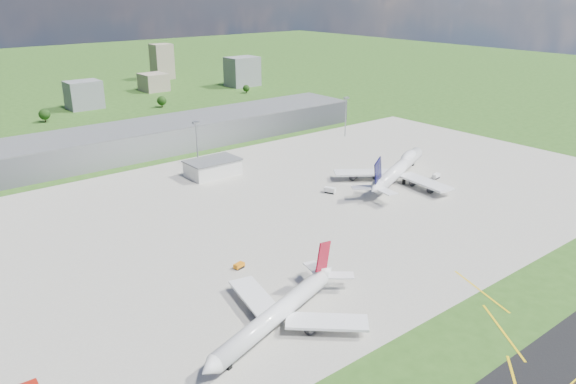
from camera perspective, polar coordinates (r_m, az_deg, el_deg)
ground at (r=331.83m, az=-13.64°, el=3.43°), size 1400.00×1400.00×0.00m
apron at (r=247.52m, az=-0.29°, el=-1.74°), size 360.00×190.00×0.08m
terminal at (r=343.06m, az=-14.84°, el=5.17°), size 300.00×42.00×15.00m
ops_building at (r=292.74m, az=-7.65°, el=2.42°), size 26.00×16.00×8.00m
mast_center at (r=301.44m, az=-9.27°, el=5.57°), size 3.50×2.00×25.90m
mast_east at (r=366.69m, az=5.90°, el=8.32°), size 3.50×2.00×25.90m
airliner_red_twin at (r=164.21m, az=-0.89°, el=-12.14°), size 62.15×47.33×17.49m
airliner_blue_quad at (r=289.52m, az=11.22°, el=2.35°), size 74.04×56.25×20.40m
tug_yellow at (r=197.54m, az=-4.99°, el=-7.49°), size 4.11×2.85×1.85m
van_white_near at (r=266.67m, az=4.29°, el=0.16°), size 4.51×6.00×2.77m
van_white_far at (r=296.14m, az=14.81°, el=1.56°), size 5.05×2.96×2.46m
bldg_c at (r=481.84m, az=-20.04°, el=9.26°), size 26.00×20.00×22.00m
bldg_ce at (r=548.76m, az=-13.49°, el=10.80°), size 22.00×24.00×16.00m
bldg_e at (r=561.59m, az=-4.67°, el=12.10°), size 30.00×22.00×28.00m
bldg_tall_e at (r=618.17m, az=-12.68°, el=12.80°), size 20.00×18.00×36.00m
tree_c at (r=443.08m, az=-23.50°, el=7.25°), size 8.10×8.10×9.90m
tree_e at (r=469.75m, az=-12.71°, el=9.04°), size 7.65×7.65×9.35m
tree_far_e at (r=523.35m, az=-4.27°, el=10.47°), size 6.30×6.30×7.70m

